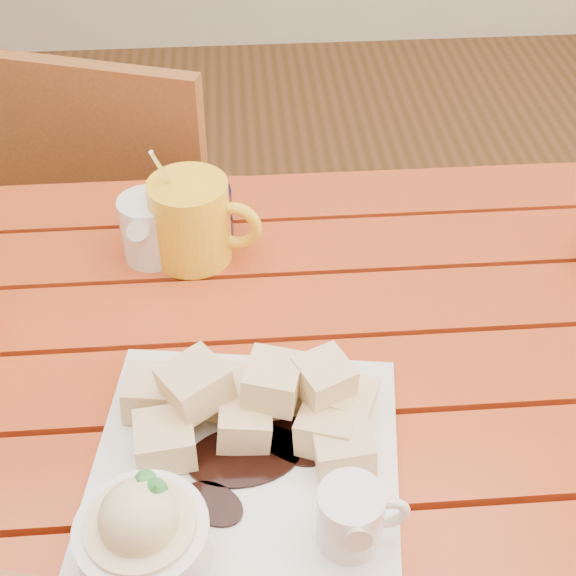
{
  "coord_description": "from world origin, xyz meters",
  "views": [
    {
      "loc": [
        0.01,
        -0.59,
        1.39
      ],
      "look_at": [
        0.06,
        0.07,
        0.82
      ],
      "focal_mm": 50.0,
      "sensor_mm": 36.0,
      "label": 1
    }
  ],
  "objects": [
    {
      "name": "table",
      "position": [
        0.0,
        0.0,
        0.64
      ],
      "size": [
        1.2,
        0.79,
        0.75
      ],
      "color": "#A63215",
      "rests_on": "ground"
    },
    {
      "name": "coffee_mug_right",
      "position": [
        -0.05,
        0.22,
        0.81
      ],
      "size": [
        0.14,
        0.1,
        0.16
      ],
      "rotation": [
        0.0,
        0.0,
        -0.26
      ],
      "color": "yellow",
      "rests_on": "table"
    },
    {
      "name": "chair_far",
      "position": [
        -0.2,
        0.64,
        0.49
      ],
      "size": [
        0.52,
        0.52,
        0.87
      ],
      "rotation": [
        0.0,
        0.0,
        2.82
      ],
      "color": "brown",
      "rests_on": "ground"
    },
    {
      "name": "dessert_plate",
      "position": [
        -0.01,
        -0.14,
        0.78
      ],
      "size": [
        0.33,
        0.33,
        0.12
      ],
      "rotation": [
        0.0,
        0.0,
        -0.14
      ],
      "color": "white",
      "rests_on": "table"
    },
    {
      "name": "sugar_caddy",
      "position": [
        -0.04,
        0.26,
        0.79
      ],
      "size": [
        0.09,
        0.09,
        0.1
      ],
      "color": "black",
      "rests_on": "table"
    },
    {
      "name": "cream_pitcher",
      "position": [
        -0.1,
        0.22,
        0.79
      ],
      "size": [
        0.1,
        0.09,
        0.09
      ],
      "rotation": [
        0.0,
        0.0,
        0.33
      ],
      "color": "white",
      "rests_on": "table"
    }
  ]
}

